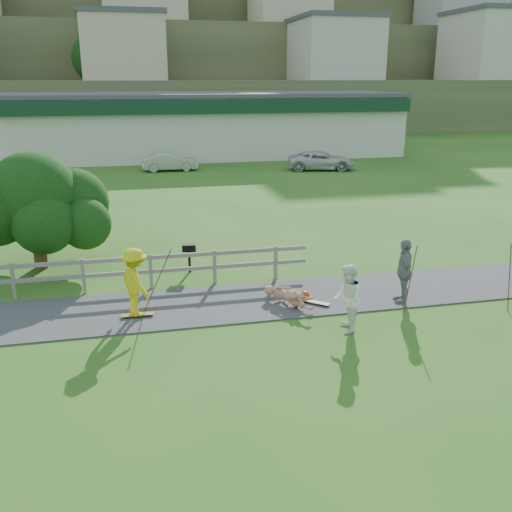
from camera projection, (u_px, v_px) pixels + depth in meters
The scene contains 19 objects.
ground at pixel (234, 325), 15.15m from camera, with size 260.00×260.00×0.00m, color #275919.
path at pixel (225, 303), 16.54m from camera, with size 34.00×3.00×0.04m, color #3E3D40.
fence at pixel (62, 272), 17.02m from camera, with size 15.05×0.10×1.10m.
strip_mall at pixel (203, 124), 47.73m from camera, with size 32.50×10.75×5.10m.
hillside at pixel (132, 27), 95.79m from camera, with size 220.00×67.00×47.50m.
skater_rider at pixel (136, 286), 15.31m from camera, with size 1.21×0.70×1.88m, color gold.
skater_fallen at pixel (289, 296), 16.29m from camera, with size 1.66×0.40×0.61m, color tan.
spectator_a at pixel (347, 299), 14.52m from camera, with size 0.87×0.68×1.78m, color white.
spectator_b at pixel (404, 271), 16.40m from camera, with size 1.12×0.47×1.91m, color gray.
car_silver at pixel (170, 162), 39.99m from camera, with size 1.34×3.85×1.27m, color #B8BBC1.
car_white at pixel (321, 161), 40.46m from camera, with size 2.17×4.71×1.31m, color silver.
tree at pixel (37, 225), 19.24m from camera, with size 4.81×4.81×3.08m, color #11330E, non-canonical shape.
bbq at pixel (189, 258), 19.13m from camera, with size 0.45×0.35×0.98m, color black, non-canonical shape.
longboard_rider at pixel (138, 316), 15.58m from camera, with size 0.87×0.21×0.10m, color olive, non-canonical shape.
longboard_fallen at pixel (316, 304), 16.44m from camera, with size 0.81×0.20×0.09m, color olive, non-canonical shape.
helmet at pixel (305, 296), 16.79m from camera, with size 0.28×0.28×0.28m, color red.
pole_rider at pixel (157, 278), 15.80m from camera, with size 0.03×0.03×1.96m, color #543321.
pole_spec_left at pixel (410, 279), 15.67m from camera, with size 0.03×0.03×1.96m, color #543321.
pole_spec_right at pixel (509, 278), 15.73m from camera, with size 0.03×0.03×2.00m, color #543321.
Camera 1 is at (-2.52, -13.69, 6.28)m, focal length 40.00 mm.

